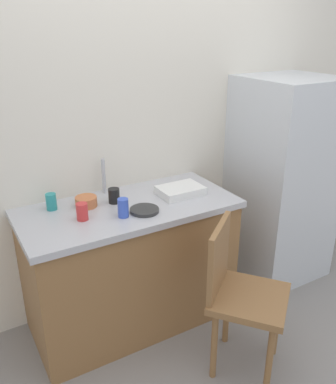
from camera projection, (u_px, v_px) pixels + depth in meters
ground_plane at (220, 367)px, 2.39m from camera, size 8.00×8.00×0.00m
back_wall at (138, 124)px, 2.71m from camera, size 4.80×0.10×2.48m
cabinet_base at (131, 267)px, 2.63m from camera, size 1.28×0.60×0.81m
countertop at (128, 208)px, 2.47m from camera, size 1.32×0.64×0.04m
faucet at (104, 176)px, 2.59m from camera, size 0.02×0.02×0.23m
refrigerator at (282, 180)px, 3.07m from camera, size 0.64×0.63×1.53m
chair at (239, 292)px, 2.24m from camera, size 0.56×0.56×0.89m
dish_tray at (180, 190)px, 2.61m from camera, size 0.28×0.20×0.05m
terracotta_bowl at (86, 202)px, 2.43m from camera, size 0.13×0.13×0.06m
hotplate at (144, 210)px, 2.37m from camera, size 0.17×0.17×0.02m
cup_teal at (51, 202)px, 2.38m from camera, size 0.06×0.06×0.10m
cup_black at (114, 196)px, 2.48m from camera, size 0.07×0.07×0.09m
cup_blue at (123, 208)px, 2.29m from camera, size 0.06×0.06×0.11m
cup_red at (82, 212)px, 2.26m from camera, size 0.07×0.07×0.10m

